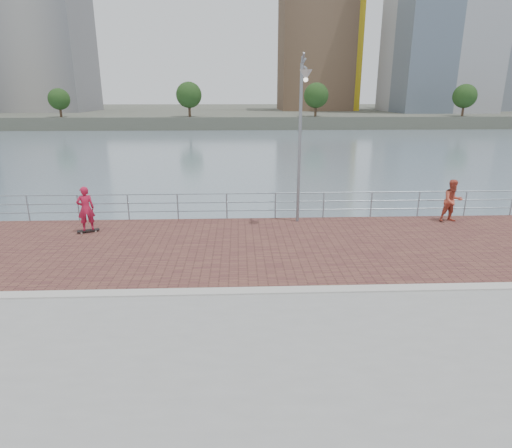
{
  "coord_description": "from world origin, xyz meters",
  "views": [
    {
      "loc": [
        -0.52,
        -10.45,
        5.15
      ],
      "look_at": [
        0.0,
        2.0,
        1.3
      ],
      "focal_mm": 30.0,
      "sensor_mm": 36.0,
      "label": 1
    }
  ],
  "objects_px": {
    "street_lamp": "(302,112)",
    "skateboarder": "(86,209)",
    "bystander": "(452,201)",
    "guardrail": "(251,203)"
  },
  "relations": [
    {
      "from": "street_lamp",
      "to": "skateboarder",
      "type": "distance_m",
      "value": 8.93
    },
    {
      "from": "guardrail",
      "to": "skateboarder",
      "type": "xyz_separation_m",
      "value": [
        -6.28,
        -1.66,
        0.26
      ]
    },
    {
      "from": "street_lamp",
      "to": "skateboarder",
      "type": "xyz_separation_m",
      "value": [
        -8.2,
        -0.7,
        -3.47
      ]
    },
    {
      "from": "guardrail",
      "to": "bystander",
      "type": "relative_size",
      "value": 22.29
    },
    {
      "from": "guardrail",
      "to": "street_lamp",
      "type": "bearing_deg",
      "value": -26.57
    },
    {
      "from": "skateboarder",
      "to": "bystander",
      "type": "relative_size",
      "value": 0.97
    },
    {
      "from": "guardrail",
      "to": "skateboarder",
      "type": "distance_m",
      "value": 6.5
    },
    {
      "from": "skateboarder",
      "to": "bystander",
      "type": "height_order",
      "value": "skateboarder"
    },
    {
      "from": "guardrail",
      "to": "bystander",
      "type": "bearing_deg",
      "value": -5.68
    },
    {
      "from": "guardrail",
      "to": "bystander",
      "type": "distance_m",
      "value": 8.27
    }
  ]
}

